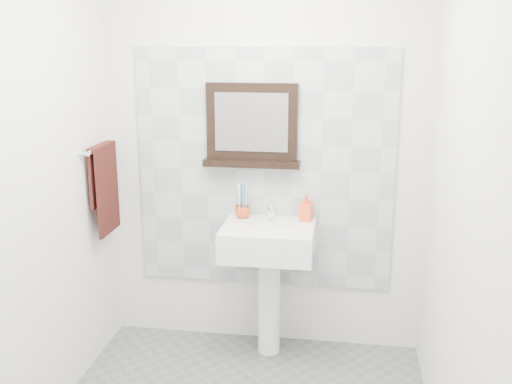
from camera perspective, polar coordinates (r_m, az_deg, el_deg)
back_wall at (r=3.72m, az=0.79°, el=3.62°), size 2.00×0.01×2.50m
front_wall at (r=1.66m, az=-9.86°, el=-10.86°), size 2.00×0.01×2.50m
left_wall at (r=3.02m, az=-21.44°, el=-0.02°), size 0.01×2.20×2.50m
right_wall at (r=2.67m, az=19.15°, el=-1.66°), size 0.01×2.20×2.50m
splashback at (r=3.73m, az=0.76°, el=2.08°), size 1.60×0.02×1.50m
pedestal_sink at (r=3.66m, az=1.18°, el=-5.95°), size 0.55×0.44×0.96m
toothbrush_cup at (r=3.74m, az=-1.29°, el=-1.89°), size 0.13×0.13×0.08m
toothbrushes at (r=3.71m, az=-1.25°, el=-0.64°), size 0.05×0.04×0.21m
soap_dispenser at (r=3.68m, az=4.79°, el=-1.50°), size 0.09×0.09×0.16m
framed_mirror at (r=3.66m, az=-0.39°, el=6.18°), size 0.60×0.11×0.51m
towel_bar at (r=3.70m, az=-14.55°, el=4.11°), size 0.07×0.40×0.03m
hand_towel at (r=3.74m, az=-14.24°, el=0.94°), size 0.06×0.30×0.55m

